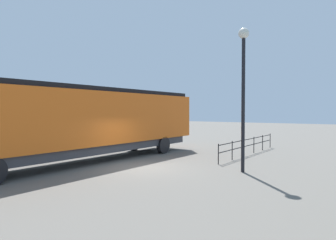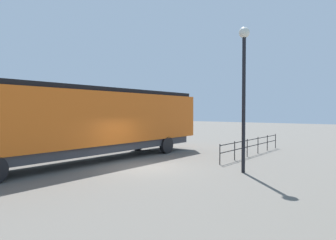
% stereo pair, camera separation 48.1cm
% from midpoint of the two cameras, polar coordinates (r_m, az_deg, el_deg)
% --- Properties ---
extents(ground_plane, '(120.00, 120.00, 0.00)m').
position_cam_midpoint_polar(ground_plane, '(15.27, -5.70, -8.80)').
color(ground_plane, '#666059').
extents(locomotive, '(2.90, 16.76, 4.04)m').
position_cam_midpoint_polar(locomotive, '(17.31, -14.67, -0.04)').
color(locomotive, orange).
rests_on(locomotive, ground_plane).
extents(lamp_post, '(0.48, 0.48, 6.51)m').
position_cam_midpoint_polar(lamp_post, '(14.23, 12.96, 8.15)').
color(lamp_post, black).
rests_on(lamp_post, ground_plane).
extents(platform_fence, '(0.05, 8.89, 1.07)m').
position_cam_midpoint_polar(platform_fence, '(20.11, 14.25, -4.30)').
color(platform_fence, black).
rests_on(platform_fence, ground_plane).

